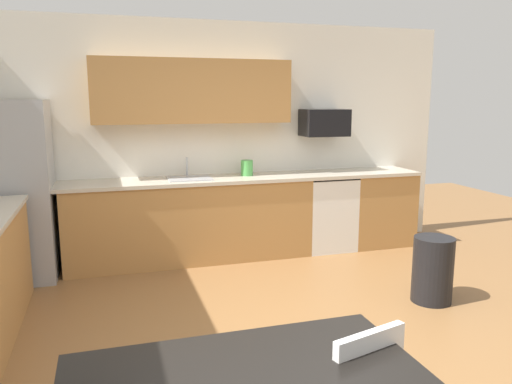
{
  "coord_description": "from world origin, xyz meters",
  "views": [
    {
      "loc": [
        -1.27,
        -3.21,
        1.82
      ],
      "look_at": [
        0.0,
        1.0,
        1.0
      ],
      "focal_mm": 35.28,
      "sensor_mm": 36.0,
      "label": 1
    }
  ],
  "objects_px": {
    "trash_bin": "(433,270)",
    "kettle": "(247,169)",
    "oven_range": "(326,212)",
    "refrigerator": "(12,191)",
    "microwave": "(324,123)"
  },
  "relations": [
    {
      "from": "trash_bin",
      "to": "kettle",
      "type": "xyz_separation_m",
      "value": [
        -1.21,
        1.88,
        0.72
      ]
    },
    {
      "from": "oven_range",
      "to": "trash_bin",
      "type": "height_order",
      "value": "oven_range"
    },
    {
      "from": "refrigerator",
      "to": "kettle",
      "type": "bearing_deg",
      "value": 3.0
    },
    {
      "from": "refrigerator",
      "to": "oven_range",
      "type": "xyz_separation_m",
      "value": [
        3.47,
        0.08,
        -0.45
      ]
    },
    {
      "from": "refrigerator",
      "to": "oven_range",
      "type": "height_order",
      "value": "refrigerator"
    },
    {
      "from": "oven_range",
      "to": "refrigerator",
      "type": "bearing_deg",
      "value": -178.68
    },
    {
      "from": "kettle",
      "to": "microwave",
      "type": "bearing_deg",
      "value": 2.89
    },
    {
      "from": "microwave",
      "to": "trash_bin",
      "type": "height_order",
      "value": "microwave"
    },
    {
      "from": "kettle",
      "to": "refrigerator",
      "type": "bearing_deg",
      "value": -177.0
    },
    {
      "from": "refrigerator",
      "to": "microwave",
      "type": "bearing_deg",
      "value": 2.97
    },
    {
      "from": "microwave",
      "to": "kettle",
      "type": "relative_size",
      "value": 2.7
    },
    {
      "from": "refrigerator",
      "to": "kettle",
      "type": "relative_size",
      "value": 9.06
    },
    {
      "from": "microwave",
      "to": "trash_bin",
      "type": "relative_size",
      "value": 0.9
    },
    {
      "from": "refrigerator",
      "to": "trash_bin",
      "type": "xyz_separation_m",
      "value": [
        3.69,
        -1.75,
        -0.61
      ]
    },
    {
      "from": "refrigerator",
      "to": "microwave",
      "type": "relative_size",
      "value": 3.36
    }
  ]
}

